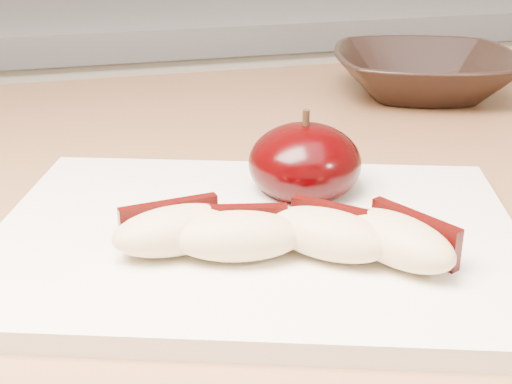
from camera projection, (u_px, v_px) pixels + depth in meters
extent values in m
cube|color=silver|center=(97.00, 265.00, 1.35)|extent=(2.40, 0.60, 0.90)
cube|color=slate|center=(72.00, 12.00, 1.16)|extent=(2.40, 0.62, 0.04)
cube|color=#8C613D|center=(108.00, 201.00, 0.56)|extent=(1.64, 0.64, 0.04)
cube|color=silver|center=(256.00, 239.00, 0.44)|extent=(0.38, 0.33, 0.01)
ellipsoid|color=black|center=(305.00, 163.00, 0.49)|extent=(0.09, 0.09, 0.05)
cylinder|color=black|center=(306.00, 118.00, 0.48)|extent=(0.00, 0.00, 0.01)
ellipsoid|color=#CDB282|center=(177.00, 230.00, 0.41)|extent=(0.08, 0.05, 0.03)
cube|color=black|center=(169.00, 221.00, 0.42)|extent=(0.06, 0.01, 0.03)
ellipsoid|color=#CDB282|center=(237.00, 236.00, 0.40)|extent=(0.08, 0.05, 0.03)
cube|color=black|center=(236.00, 225.00, 0.41)|extent=(0.06, 0.02, 0.03)
ellipsoid|color=#CDB282|center=(328.00, 234.00, 0.40)|extent=(0.08, 0.08, 0.03)
cube|color=black|center=(339.00, 225.00, 0.41)|extent=(0.05, 0.05, 0.03)
ellipsoid|color=#CDB282|center=(396.00, 240.00, 0.39)|extent=(0.06, 0.08, 0.03)
cube|color=black|center=(414.00, 233.00, 0.40)|extent=(0.03, 0.06, 0.03)
imported|color=black|center=(423.00, 73.00, 0.76)|extent=(0.24, 0.24, 0.05)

